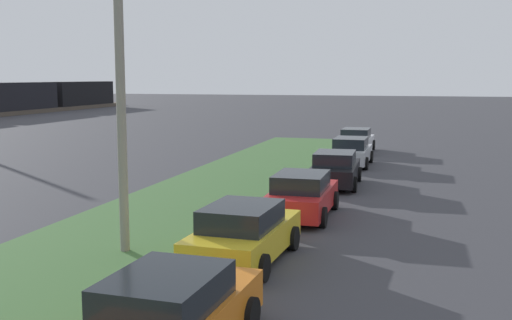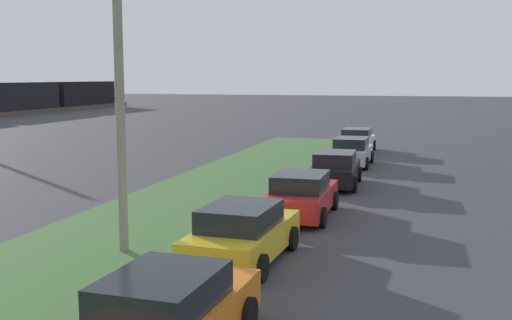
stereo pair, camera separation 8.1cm
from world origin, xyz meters
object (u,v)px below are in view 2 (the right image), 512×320
parked_car_yellow (242,234)px  parked_car_orange (167,316)px  parked_car_white (357,141)px  parked_car_black (335,169)px  parked_car_silver (351,152)px  streetlight (133,84)px  parked_car_red (301,195)px

parked_car_yellow → parked_car_orange: bearing=-173.5°
parked_car_yellow → parked_car_white: (23.47, -0.08, 0.00)m
parked_car_black → parked_car_silver: size_ratio=1.02×
parked_car_orange → parked_car_silver: (23.04, -0.10, 0.00)m
parked_car_yellow → parked_car_white: 23.47m
parked_car_yellow → streetlight: streetlight is taller
parked_car_orange → parked_car_red: bearing=2.2°
parked_car_red → parked_car_white: size_ratio=1.00×
parked_car_yellow → streetlight: size_ratio=0.58×
parked_car_yellow → parked_car_red: size_ratio=1.01×
streetlight → parked_car_silver: bearing=-10.4°
parked_car_red → parked_car_black: 6.06m
parked_car_white → parked_car_red: bearing=-178.8°
parked_car_red → parked_car_white: (18.17, 0.31, 0.00)m
parked_car_black → parked_car_silver: 6.27m
parked_car_yellow → parked_car_black: same height
parked_car_black → parked_car_silver: (6.27, 0.10, 0.00)m
parked_car_black → parked_car_white: 12.12m
parked_car_yellow → streetlight: bearing=96.7°
parked_car_yellow → parked_car_black: bearing=-0.5°
parked_car_orange → parked_car_red: 10.72m
parked_car_yellow → parked_car_silver: 17.64m
parked_car_orange → streetlight: size_ratio=0.58×
parked_car_red → parked_car_white: 18.17m
parked_car_black → parked_car_yellow: bearing=174.5°
parked_car_black → streetlight: 12.59m
parked_car_orange → parked_car_white: 28.89m
parked_car_silver → parked_car_black: bearing=-179.1°
parked_car_black → streetlight: streetlight is taller
parked_car_orange → parked_car_yellow: (5.41, 0.38, 0.00)m
parked_car_yellow → parked_car_white: same height
parked_car_black → parked_car_silver: bearing=-1.7°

